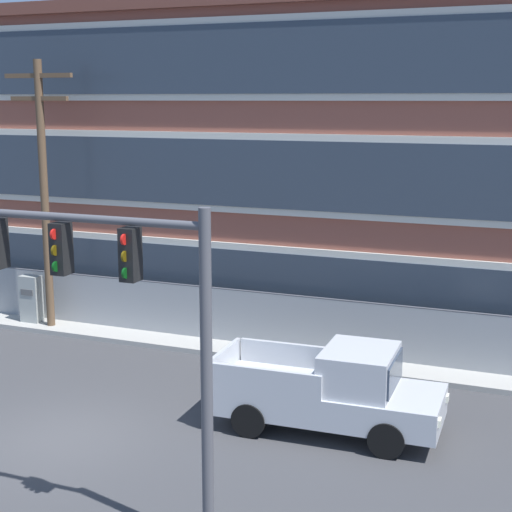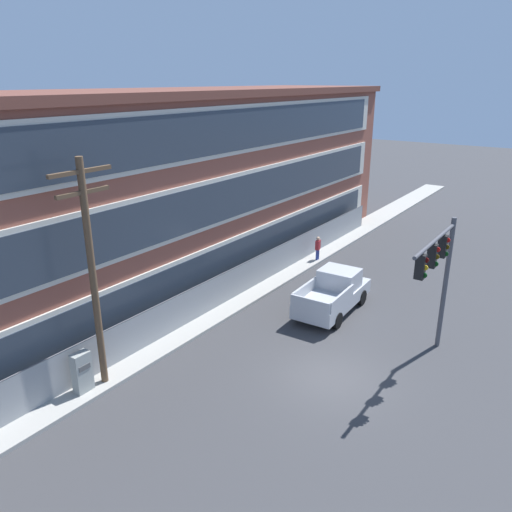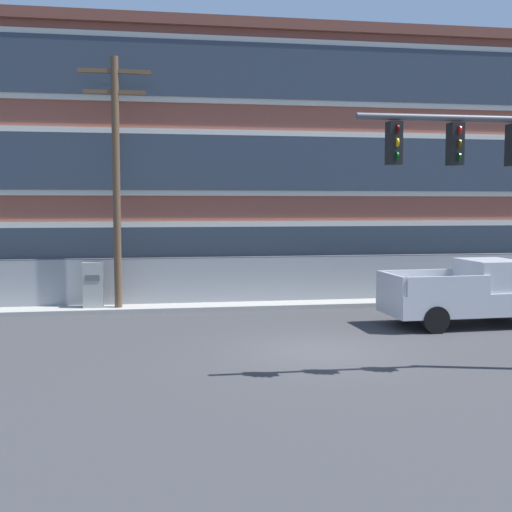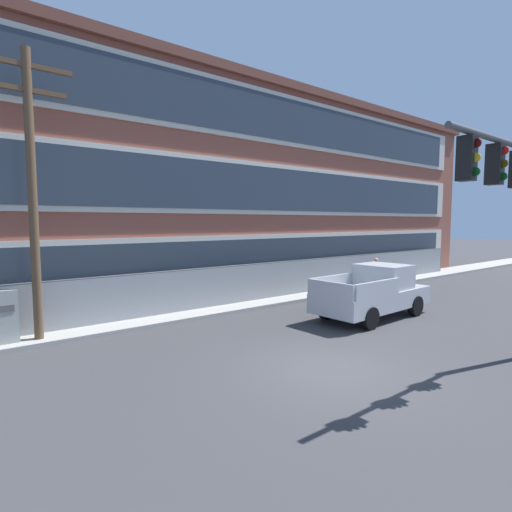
{
  "view_description": "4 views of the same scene",
  "coord_description": "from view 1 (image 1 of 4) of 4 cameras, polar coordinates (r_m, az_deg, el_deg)",
  "views": [
    {
      "loc": [
        10.22,
        -13.74,
        7.52
      ],
      "look_at": [
        3.26,
        3.55,
        3.78
      ],
      "focal_mm": 55.0,
      "sensor_mm": 36.0,
      "label": 1
    },
    {
      "loc": [
        -15.67,
        -7.26,
        11.12
      ],
      "look_at": [
        1.84,
        4.88,
        3.56
      ],
      "focal_mm": 35.0,
      "sensor_mm": 36.0,
      "label": 2
    },
    {
      "loc": [
        -4.16,
        -15.69,
        3.71
      ],
      "look_at": [
        -0.95,
        4.47,
        2.09
      ],
      "focal_mm": 45.0,
      "sensor_mm": 36.0,
      "label": 3
    },
    {
      "loc": [
        -7.6,
        -6.55,
        3.74
      ],
      "look_at": [
        1.19,
        4.6,
        2.5
      ],
      "focal_mm": 28.0,
      "sensor_mm": 36.0,
      "label": 4
    }
  ],
  "objects": [
    {
      "name": "utility_pole_near_corner",
      "position": [
        26.06,
        -15.18,
        5.04
      ],
      "size": [
        2.46,
        0.26,
        8.74
      ],
      "color": "brown",
      "rests_on": "ground"
    },
    {
      "name": "brick_mill_building",
      "position": [
        27.28,
        6.71,
        6.67
      ],
      "size": [
        41.11,
        8.79,
        10.63
      ],
      "color": "brown",
      "rests_on": "ground"
    },
    {
      "name": "ground_plane",
      "position": [
        18.7,
        -13.8,
        -12.71
      ],
      "size": [
        160.0,
        160.0,
        0.0
      ],
      "primitive_type": "plane",
      "color": "#38383A"
    },
    {
      "name": "sidewalk_building_side",
      "position": [
        24.63,
        -3.73,
        -6.26
      ],
      "size": [
        80.0,
        2.01,
        0.16
      ],
      "primitive_type": "cube",
      "color": "#9E9B93",
      "rests_on": "ground"
    },
    {
      "name": "pickup_truck_silver",
      "position": [
        18.27,
        5.59,
        -9.77
      ],
      "size": [
        5.33,
        2.31,
        2.03
      ],
      "color": "#B2B5BA",
      "rests_on": "ground"
    },
    {
      "name": "chain_link_fence",
      "position": [
        23.62,
        1.9,
        -4.86
      ],
      "size": [
        35.79,
        0.06,
        1.83
      ],
      "color": "gray",
      "rests_on": "ground"
    },
    {
      "name": "electrical_cabinet",
      "position": [
        27.37,
        -16.02,
        -3.16
      ],
      "size": [
        0.69,
        0.42,
        1.73
      ],
      "color": "#939993",
      "rests_on": "ground"
    },
    {
      "name": "traffic_signal_mast",
      "position": [
        13.37,
        -9.86,
        -2.93
      ],
      "size": [
        5.02,
        0.43,
        5.85
      ],
      "color": "#4C4C51",
      "rests_on": "ground"
    }
  ]
}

